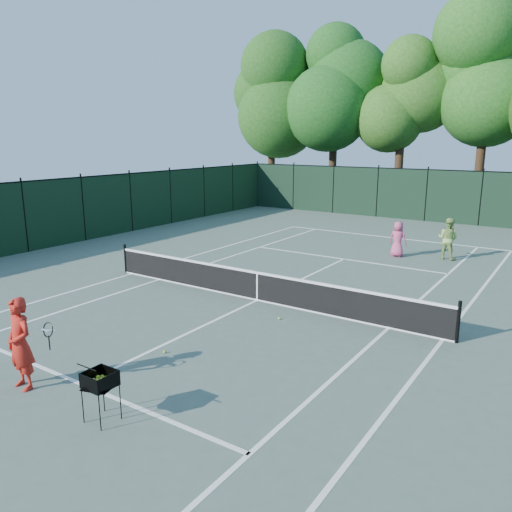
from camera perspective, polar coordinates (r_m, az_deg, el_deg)
The scene contains 22 objects.
ground at distance 15.27m, azimuth 0.15°, elevation -5.09°, with size 90.00×90.00×0.00m, color #4B5C50.
sideline_doubles_left at distance 18.75m, azimuth -13.95°, elevation -1.98°, with size 0.10×23.77×0.01m, color white.
sideline_doubles_right at distance 13.24m, azimuth 20.58°, elevation -8.94°, with size 0.10×23.77×0.01m, color white.
sideline_singles_left at distance 17.79m, azimuth -10.96°, elevation -2.65°, with size 0.10×23.77×0.01m, color white.
sideline_singles_right at distance 13.57m, azimuth 14.91°, elevation -7.97°, with size 0.10×23.77×0.01m, color white.
baseline_far at distance 25.71m, azimuth 15.01°, elevation 2.07°, with size 10.97×0.10×0.01m, color white.
service_line_near at distance 10.95m, azimuth -19.33°, elevation -13.63°, with size 8.23×0.10×0.01m, color white.
service_line_far at distance 20.70m, azimuth 10.02°, elevation -0.34°, with size 8.23×0.10×0.01m, color white.
center_service_line at distance 15.27m, azimuth 0.15°, elevation -5.08°, with size 0.10×12.80×0.01m, color white.
tennis_net at distance 15.13m, azimuth 0.15°, elevation -3.37°, with size 11.69×0.09×1.06m.
fence_far at distance 31.29m, azimuth 18.88°, elevation 6.53°, with size 24.00×0.05×3.00m, color black.
fence_left at distance 23.62m, azimuth -24.93°, elevation 4.00°, with size 0.05×36.00×3.00m, color black.
tree_0 at distance 39.74m, azimuth 1.83°, elevation 18.15°, with size 6.40×6.40×13.14m.
tree_1 at distance 37.84m, azimuth 9.07°, elevation 19.05°, with size 6.80×6.80×13.98m.
tree_2 at distance 35.73m, azimuth 16.50°, elevation 17.48°, with size 6.00×6.00×12.40m.
tree_3 at distance 35.13m, azimuth 25.14°, elevation 18.99°, with size 7.00×7.00×14.45m.
coach at distance 10.86m, azimuth -25.35°, elevation -9.06°, with size 0.97×0.62×1.86m.
player_pink at distance 21.52m, azimuth 15.90°, elevation 1.87°, with size 0.75×0.51×1.48m.
player_green at distance 21.68m, azimuth 21.08°, elevation 1.87°, with size 0.92×0.78×1.70m.
ball_hopper at distance 9.23m, azimuth -17.42°, elevation -13.35°, with size 0.60×0.60×0.93m.
loose_ball_near_cart at distance 11.87m, azimuth -10.42°, elevation -10.71°, with size 0.07×0.07×0.07m, color #C2D62B.
loose_ball_midcourt at distance 13.72m, azimuth 2.67°, elevation -7.13°, with size 0.07×0.07×0.07m, color #CEEA30.
Camera 1 is at (8.03, -12.06, 4.83)m, focal length 35.00 mm.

